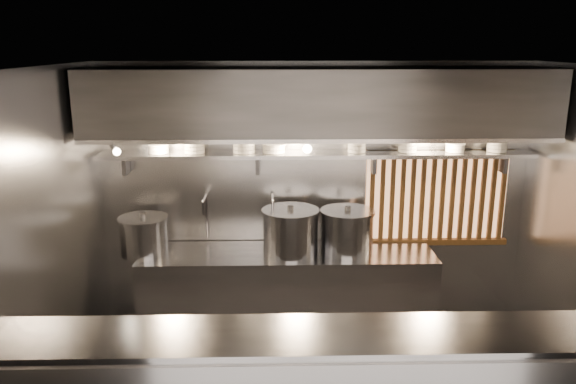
{
  "coord_description": "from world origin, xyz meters",
  "views": [
    {
      "loc": [
        -0.43,
        -4.26,
        2.97
      ],
      "look_at": [
        -0.31,
        0.55,
        1.69
      ],
      "focal_mm": 35.0,
      "sensor_mm": 36.0,
      "label": 1
    }
  ],
  "objects_px": {
    "stock_pot_mid": "(290,231)",
    "stock_pot_left": "(144,235)",
    "heat_lamp": "(114,145)",
    "stock_pot_right": "(347,231)",
    "pendant_bulb": "(307,149)"
  },
  "relations": [
    {
      "from": "stock_pot_right",
      "to": "stock_pot_left",
      "type": "bearing_deg",
      "value": -179.51
    },
    {
      "from": "heat_lamp",
      "to": "pendant_bulb",
      "type": "relative_size",
      "value": 1.87
    },
    {
      "from": "pendant_bulb",
      "to": "stock_pot_right",
      "type": "relative_size",
      "value": 0.3
    },
    {
      "from": "heat_lamp",
      "to": "stock_pot_left",
      "type": "height_order",
      "value": "heat_lamp"
    },
    {
      "from": "heat_lamp",
      "to": "stock_pot_mid",
      "type": "xyz_separation_m",
      "value": [
        1.63,
        0.25,
        -0.93
      ]
    },
    {
      "from": "stock_pot_left",
      "to": "stock_pot_mid",
      "type": "relative_size",
      "value": 0.96
    },
    {
      "from": "stock_pot_mid",
      "to": "pendant_bulb",
      "type": "bearing_deg",
      "value": 29.8
    },
    {
      "from": "heat_lamp",
      "to": "stock_pot_right",
      "type": "relative_size",
      "value": 0.56
    },
    {
      "from": "heat_lamp",
      "to": "stock_pot_mid",
      "type": "height_order",
      "value": "heat_lamp"
    },
    {
      "from": "heat_lamp",
      "to": "pendant_bulb",
      "type": "distance_m",
      "value": 1.83
    },
    {
      "from": "stock_pot_mid",
      "to": "stock_pot_right",
      "type": "bearing_deg",
      "value": 4.16
    },
    {
      "from": "stock_pot_mid",
      "to": "stock_pot_left",
      "type": "bearing_deg",
      "value": 179.05
    },
    {
      "from": "pendant_bulb",
      "to": "stock_pot_mid",
      "type": "xyz_separation_m",
      "value": [
        -0.17,
        -0.1,
        -0.83
      ]
    },
    {
      "from": "heat_lamp",
      "to": "stock_pot_mid",
      "type": "distance_m",
      "value": 1.89
    },
    {
      "from": "stock_pot_left",
      "to": "pendant_bulb",
      "type": "bearing_deg",
      "value": 2.5
    }
  ]
}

